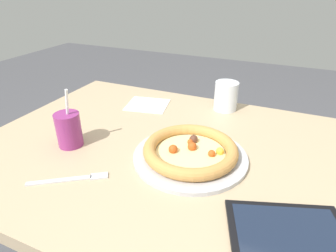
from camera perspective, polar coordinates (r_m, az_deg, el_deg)
dining_table at (r=0.94m, az=-1.66°, el=-10.26°), size 1.11×0.86×0.75m
pizza_near at (r=0.80m, az=4.55°, el=-5.24°), size 0.32×0.32×0.05m
drink_cup_colored at (r=0.90m, az=-19.46°, el=-0.66°), size 0.07×0.07×0.19m
water_cup_clear at (r=1.11m, az=11.66°, el=6.01°), size 0.09×0.09×0.11m
paper_napkin at (r=1.14m, az=-4.17°, el=4.32°), size 0.18×0.17×0.00m
fork at (r=0.77m, az=-18.85°, el=-10.14°), size 0.18×0.13×0.00m
tablet at (r=0.65m, az=23.44°, el=-19.47°), size 0.28×0.24×0.01m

